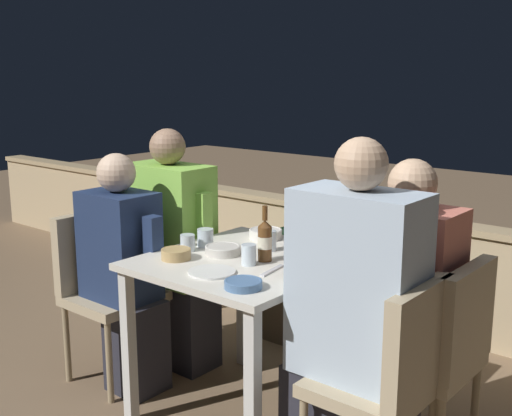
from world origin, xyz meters
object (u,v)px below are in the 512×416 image
person_navy_jumper (125,272)px  chair_right_far (442,345)px  chair_left_near (102,278)px  person_blue_shirt (349,320)px  chair_left_far (151,262)px  person_coral_top (398,310)px  beer_bottle (265,240)px  potted_plant (194,242)px  chair_right_near (393,371)px  person_green_blouse (174,249)px

person_navy_jumper → chair_right_far: 1.54m
chair_left_near → person_blue_shirt: (1.47, 0.01, 0.15)m
chair_left_far → person_blue_shirt: 1.53m
person_coral_top → beer_bottle: bearing=-166.7°
person_navy_jumper → chair_right_far: (1.51, 0.33, -0.07)m
person_navy_jumper → potted_plant: person_navy_jumper is taller
chair_left_far → chair_left_near: bearing=-87.3°
chair_right_near → chair_right_far: size_ratio=1.00×
person_blue_shirt → person_coral_top: bearing=83.2°
potted_plant → person_coral_top: bearing=-20.1°
person_blue_shirt → person_coral_top: (0.04, 0.32, -0.05)m
chair_left_far → potted_plant: (-0.33, 0.66, -0.08)m
chair_right_near → potted_plant: size_ratio=1.17×
chair_left_near → chair_right_near: 1.66m
person_green_blouse → potted_plant: person_green_blouse is taller
chair_right_near → person_blue_shirt: person_blue_shirt is taller
person_green_blouse → potted_plant: bearing=128.4°
potted_plant → chair_left_near: bearing=-71.0°
chair_left_far → person_coral_top: 1.53m
person_coral_top → potted_plant: 1.98m
beer_bottle → person_green_blouse: bearing=168.2°
chair_left_near → chair_left_far: same height
chair_left_far → person_blue_shirt: bearing=-12.9°
chair_right_far → potted_plant: chair_right_far is taller
person_coral_top → person_green_blouse: bearing=179.2°
person_blue_shirt → beer_bottle: person_blue_shirt is taller
person_coral_top → chair_right_far: bearing=0.0°
person_blue_shirt → chair_right_far: size_ratio=1.56×
chair_left_near → person_green_blouse: 0.41m
chair_right_far → beer_bottle: beer_bottle is taller
chair_right_far → person_coral_top: person_coral_top is taller
person_green_blouse → chair_right_near: bearing=-12.9°
potted_plant → chair_right_far: bearing=-18.3°
person_coral_top → potted_plant: size_ratio=1.68×
person_navy_jumper → chair_right_near: size_ratio=1.37×
chair_left_near → person_coral_top: 1.55m
chair_left_near → person_coral_top: person_coral_top is taller
person_coral_top → chair_left_far: bearing=179.3°
person_green_blouse → beer_bottle: 0.79m
chair_left_near → chair_right_far: same height
chair_left_far → chair_right_near: (1.68, -0.34, 0.00)m
chair_right_near → chair_right_far: (0.04, 0.32, 0.00)m
chair_left_near → beer_bottle: 1.00m
chair_right_far → chair_left_near: bearing=-168.9°
person_navy_jumper → potted_plant: size_ratio=1.60×
chair_left_near → chair_left_far: 0.35m
chair_right_near → person_coral_top: (-0.15, 0.32, 0.10)m
chair_right_near → potted_plant: bearing=153.5°
person_green_blouse → person_navy_jumper: bearing=-86.8°
chair_right_near → beer_bottle: bearing=166.0°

